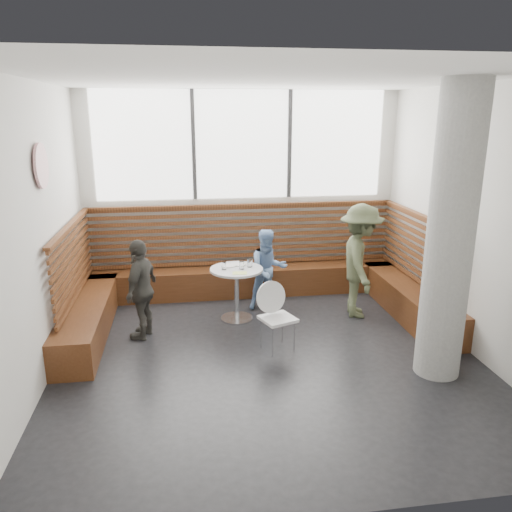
{
  "coord_description": "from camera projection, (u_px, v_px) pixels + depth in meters",
  "views": [
    {
      "loc": [
        -0.94,
        -5.38,
        2.86
      ],
      "look_at": [
        0.0,
        1.0,
        1.0
      ],
      "focal_mm": 35.0,
      "sensor_mm": 36.0,
      "label": 1
    }
  ],
  "objects": [
    {
      "name": "plate_far",
      "position": [
        239.0,
        264.0,
        7.13
      ],
      "size": [
        0.2,
        0.2,
        0.01
      ],
      "primitive_type": "cylinder",
      "color": "white",
      "rests_on": "cafe_table"
    },
    {
      "name": "wall_art",
      "position": [
        41.0,
        166.0,
        5.44
      ],
      "size": [
        0.03,
        0.5,
        0.5
      ],
      "primitive_type": "cylinder",
      "rotation": [
        0.0,
        1.57,
        0.0
      ],
      "color": "white",
      "rests_on": "room"
    },
    {
      "name": "child_left",
      "position": [
        142.0,
        289.0,
        6.45
      ],
      "size": [
        0.57,
        0.84,
        1.32
      ],
      "primitive_type": "imported",
      "rotation": [
        0.0,
        0.0,
        -1.92
      ],
      "color": "#41403B",
      "rests_on": "ground"
    },
    {
      "name": "child_back",
      "position": [
        268.0,
        270.0,
        7.42
      ],
      "size": [
        0.66,
        0.55,
        1.22
      ],
      "primitive_type": "imported",
      "rotation": [
        0.0,
        0.0,
        0.16
      ],
      "color": "#7598CA",
      "rests_on": "ground"
    },
    {
      "name": "cafe_chair",
      "position": [
        277.0,
        311.0,
        6.17
      ],
      "size": [
        0.41,
        0.4,
        0.85
      ],
      "rotation": [
        0.0,
        0.0,
        0.37
      ],
      "color": "white",
      "rests_on": "ground"
    },
    {
      "name": "glass_mid",
      "position": [
        242.0,
        265.0,
        6.93
      ],
      "size": [
        0.07,
        0.07,
        0.11
      ],
      "primitive_type": "cylinder",
      "color": "white",
      "rests_on": "cafe_table"
    },
    {
      "name": "booth",
      "position": [
        249.0,
        279.0,
        7.61
      ],
      "size": [
        5.0,
        2.5,
        1.44
      ],
      "color": "#492712",
      "rests_on": "ground"
    },
    {
      "name": "menu_card",
      "position": [
        240.0,
        273.0,
        6.76
      ],
      "size": [
        0.21,
        0.16,
        0.0
      ],
      "primitive_type": "cube",
      "rotation": [
        0.0,
        0.0,
        -0.12
      ],
      "color": "#A5C64C",
      "rests_on": "cafe_table"
    },
    {
      "name": "cafe_table",
      "position": [
        237.0,
        283.0,
        7.02
      ],
      "size": [
        0.74,
        0.74,
        0.76
      ],
      "color": "silver",
      "rests_on": "ground"
    },
    {
      "name": "plate_near",
      "position": [
        228.0,
        266.0,
        7.07
      ],
      "size": [
        0.21,
        0.21,
        0.01
      ],
      "primitive_type": "cylinder",
      "color": "white",
      "rests_on": "cafe_table"
    },
    {
      "name": "adult_man",
      "position": [
        360.0,
        261.0,
        7.11
      ],
      "size": [
        0.81,
        1.16,
        1.64
      ],
      "primitive_type": "imported",
      "rotation": [
        0.0,
        0.0,
        1.37
      ],
      "color": "#4D5639",
      "rests_on": "ground"
    },
    {
      "name": "concrete_column",
      "position": [
        450.0,
        236.0,
        5.28
      ],
      "size": [
        0.5,
        0.5,
        3.2
      ],
      "primitive_type": "cylinder",
      "color": "gray",
      "rests_on": "ground"
    },
    {
      "name": "glass_left",
      "position": [
        224.0,
        266.0,
        6.91
      ],
      "size": [
        0.07,
        0.07,
        0.1
      ],
      "primitive_type": "cylinder",
      "color": "white",
      "rests_on": "cafe_table"
    },
    {
      "name": "glass_right",
      "position": [
        250.0,
        263.0,
        7.02
      ],
      "size": [
        0.07,
        0.07,
        0.12
      ],
      "primitive_type": "cylinder",
      "color": "white",
      "rests_on": "cafe_table"
    },
    {
      "name": "room",
      "position": [
        269.0,
        229.0,
        5.6
      ],
      "size": [
        5.0,
        5.0,
        3.2
      ],
      "color": "silver",
      "rests_on": "ground"
    }
  ]
}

